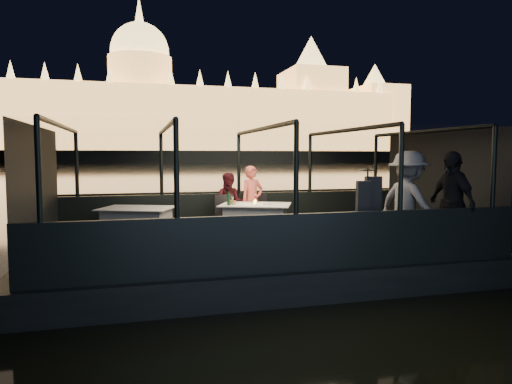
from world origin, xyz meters
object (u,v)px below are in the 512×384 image
object	(u,v)px
chair_port_left	(226,217)
person_man_maroon	(230,202)
dining_table_aft	(137,225)
passenger_dark	(451,208)
passenger_stripe	(408,208)
chair_port_right	(261,214)
dining_table_central	(256,222)
person_woman_coral	(252,201)
coat_stand	(367,208)
wine_bottle	(229,198)

from	to	relation	value
chair_port_left	person_man_maroon	distance (m)	0.50
dining_table_aft	passenger_dark	distance (m)	6.02
passenger_stripe	passenger_dark	size ratio (longest dim) A/B	1.00
chair_port_right	person_man_maroon	xyz separation A→B (m)	(-0.69, 0.14, 0.30)
chair_port_right	person_man_maroon	size ratio (longest dim) A/B	0.64
dining_table_aft	passenger_dark	world-z (taller)	passenger_dark
dining_table_central	passenger_stripe	world-z (taller)	passenger_stripe
dining_table_aft	chair_port_left	bearing A→B (deg)	8.76
chair_port_left	chair_port_right	distance (m)	0.89
person_woman_coral	passenger_dark	distance (m)	4.21
chair_port_right	person_woman_coral	world-z (taller)	person_woman_coral
person_woman_coral	passenger_dark	bearing A→B (deg)	-65.31
dining_table_central	passenger_dark	xyz separation A→B (m)	(3.05, -2.28, 0.47)
person_man_maroon	coat_stand	bearing A→B (deg)	-42.74
dining_table_aft	passenger_stripe	size ratio (longest dim) A/B	0.75
coat_stand	passenger_dark	bearing A→B (deg)	2.39
dining_table_central	person_man_maroon	world-z (taller)	person_man_maroon
wine_bottle	dining_table_aft	bearing A→B (deg)	172.14
chair_port_left	coat_stand	distance (m)	3.41
coat_stand	passenger_stripe	world-z (taller)	passenger_stripe
person_woman_coral	passenger_stripe	distance (m)	3.61
chair_port_right	wine_bottle	size ratio (longest dim) A/B	2.92
person_woman_coral	chair_port_left	bearing A→B (deg)	-176.21
dining_table_aft	person_woman_coral	bearing A→B (deg)	12.80
coat_stand	passenger_dark	world-z (taller)	passenger_dark
coat_stand	person_man_maroon	distance (m)	3.60
chair_port_left	passenger_stripe	distance (m)	3.86
passenger_dark	wine_bottle	distance (m)	4.25
chair_port_left	person_woman_coral	world-z (taller)	person_woman_coral
chair_port_right	person_man_maroon	bearing A→B (deg)	154.62
coat_stand	person_woman_coral	xyz separation A→B (m)	(-1.22, 3.09, -0.15)
dining_table_central	passenger_stripe	bearing A→B (deg)	-44.10
chair_port_right	passenger_stripe	world-z (taller)	passenger_stripe
chair_port_left	passenger_dark	distance (m)	4.54
chair_port_right	coat_stand	distance (m)	3.23
dining_table_central	chair_port_left	bearing A→B (deg)	141.17
chair_port_left	coat_stand	xyz separation A→B (m)	(1.89, -2.80, 0.45)
chair_port_left	wine_bottle	bearing A→B (deg)	-97.89
passenger_dark	wine_bottle	xyz separation A→B (m)	(-3.65, 2.19, 0.06)
person_woman_coral	person_man_maroon	size ratio (longest dim) A/B	1.11
dining_table_central	coat_stand	distance (m)	2.75
coat_stand	passenger_dark	size ratio (longest dim) A/B	0.85
passenger_dark	wine_bottle	size ratio (longest dim) A/B	6.15
chair_port_right	chair_port_left	bearing A→B (deg)	-179.34
person_woman_coral	person_man_maroon	xyz separation A→B (m)	(-0.50, 0.07, 0.00)
dining_table_aft	dining_table_central	bearing A→B (deg)	-3.80
coat_stand	person_man_maroon	bearing A→B (deg)	118.55
chair_port_left	chair_port_right	world-z (taller)	chair_port_left
chair_port_right	passenger_dark	world-z (taller)	passenger_dark
person_man_maroon	wine_bottle	bearing A→B (deg)	-84.44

